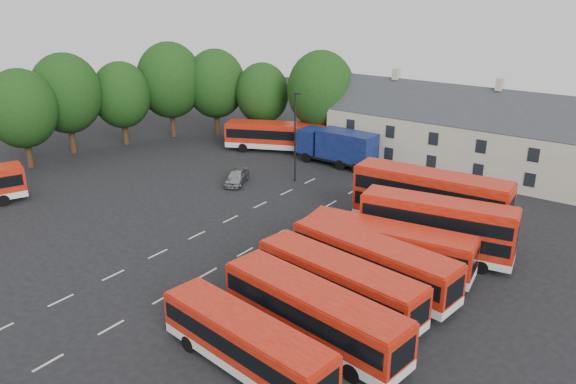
% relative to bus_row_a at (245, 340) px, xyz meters
% --- Properties ---
extents(ground, '(140.00, 140.00, 0.00)m').
position_rel_bus_row_a_xyz_m(ground, '(-13.77, 8.27, -1.79)').
color(ground, black).
rests_on(ground, ground).
extents(lane_markings, '(5.15, 33.80, 0.01)m').
position_rel_bus_row_a_xyz_m(lane_markings, '(-11.27, 10.27, -1.79)').
color(lane_markings, beige).
rests_on(lane_markings, ground).
extents(treeline, '(29.92, 32.59, 12.01)m').
position_rel_bus_row_a_xyz_m(treeline, '(-34.51, 27.63, 4.89)').
color(treeline, black).
rests_on(treeline, ground).
extents(terrace_houses, '(35.70, 7.13, 10.06)m').
position_rel_bus_row_a_xyz_m(terrace_houses, '(0.23, 38.27, 2.07)').
color(terrace_houses, beige).
rests_on(terrace_houses, ground).
extents(bus_row_a, '(10.76, 3.73, 2.98)m').
position_rel_bus_row_a_xyz_m(bus_row_a, '(0.00, 0.00, 0.00)').
color(bus_row_a, silver).
rests_on(bus_row_a, ground).
extents(bus_row_b, '(11.84, 4.22, 3.28)m').
position_rel_bus_row_a_xyz_m(bus_row_b, '(1.37, 4.09, 0.18)').
color(bus_row_b, silver).
rests_on(bus_row_b, ground).
extents(bus_row_c, '(11.45, 3.99, 3.17)m').
position_rel_bus_row_a_xyz_m(bus_row_c, '(0.72, 7.83, 0.11)').
color(bus_row_c, silver).
rests_on(bus_row_c, ground).
extents(bus_row_d, '(11.87, 4.13, 3.29)m').
position_rel_bus_row_a_xyz_m(bus_row_d, '(1.18, 11.33, 0.18)').
color(bus_row_d, silver).
rests_on(bus_row_d, ground).
extents(bus_row_e, '(11.86, 4.20, 3.28)m').
position_rel_bus_row_a_xyz_m(bus_row_e, '(0.93, 13.99, 0.18)').
color(bus_row_e, silver).
rests_on(bus_row_e, ground).
extents(bus_dd_south, '(11.04, 4.24, 4.42)m').
position_rel_bus_row_a_xyz_m(bus_dd_south, '(2.83, 17.78, 0.73)').
color(bus_dd_south, silver).
rests_on(bus_dd_south, ground).
extents(bus_dd_north, '(12.26, 3.63, 4.96)m').
position_rel_bus_row_a_xyz_m(bus_dd_north, '(0.67, 21.67, 1.03)').
color(bus_dd_north, silver).
rests_on(bus_dd_north, ground).
extents(bus_north, '(12.04, 7.53, 3.40)m').
position_rel_bus_row_a_xyz_m(bus_north, '(-22.86, 32.82, 0.25)').
color(bus_north, silver).
rests_on(bus_north, ground).
extents(box_truck, '(8.98, 3.06, 3.89)m').
position_rel_bus_row_a_xyz_m(box_truck, '(-14.31, 32.39, 0.40)').
color(box_truck, black).
rests_on(box_truck, ground).
extents(silver_car, '(3.38, 4.62, 1.46)m').
position_rel_bus_row_a_xyz_m(silver_car, '(-19.19, 21.36, -1.06)').
color(silver_car, '#9FA2A6').
rests_on(silver_car, ground).
extents(lamppost, '(0.62, 0.29, 8.95)m').
position_rel_bus_row_a_xyz_m(lamppost, '(-14.94, 25.32, 2.98)').
color(lamppost, black).
rests_on(lamppost, ground).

